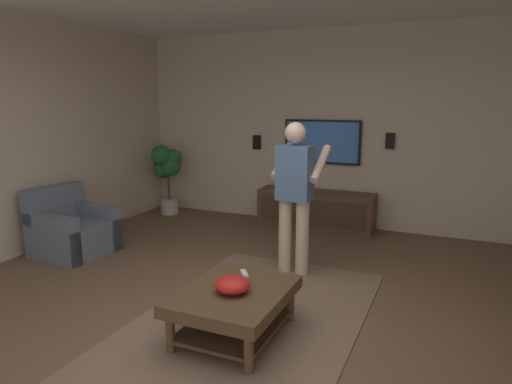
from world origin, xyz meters
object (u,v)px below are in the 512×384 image
object	(u,v)px
potted_plant_tall	(167,168)
remote_white	(244,274)
vase_round	(290,182)
wall_speaker_left	(390,141)
wall_speaker_right	(257,142)
media_console	(316,210)
tv	(322,142)
person_standing	(295,189)
bowl	(233,285)
coffee_table	(234,302)
armchair	(72,231)

from	to	relation	value
potted_plant_tall	remote_white	distance (m)	3.94
vase_round	wall_speaker_left	xyz separation A→B (m)	(0.29, -1.37, 0.64)
vase_round	wall_speaker_right	bearing A→B (deg)	66.30
media_console	wall_speaker_left	bearing A→B (deg)	104.62
tv	remote_white	size ratio (longest dim) A/B	7.64
remote_white	wall_speaker_left	world-z (taller)	wall_speaker_left
person_standing	bowl	distance (m)	1.61
tv	potted_plant_tall	bearing A→B (deg)	-79.97
media_console	potted_plant_tall	xyz separation A→B (m)	(-0.19, 2.46, 0.50)
tv	potted_plant_tall	world-z (taller)	tv
tv	remote_white	xyz separation A→B (m)	(-3.25, -0.27, -0.84)
coffee_table	wall_speaker_left	bearing A→B (deg)	-10.33
potted_plant_tall	bowl	xyz separation A→B (m)	(-3.17, -2.80, -0.31)
remote_white	person_standing	bearing A→B (deg)	141.85
media_console	tv	size ratio (longest dim) A/B	1.48
potted_plant_tall	wall_speaker_left	xyz separation A→B (m)	(0.45, -3.44, 0.53)
armchair	wall_speaker_left	distance (m)	4.37
bowl	remote_white	world-z (taller)	bowl
wall_speaker_left	remote_white	bearing A→B (deg)	167.76
armchair	vase_round	distance (m)	3.07
coffee_table	bowl	world-z (taller)	bowl
media_console	person_standing	size ratio (longest dim) A/B	1.04
person_standing	wall_speaker_left	bearing A→B (deg)	-14.68
armchair	person_standing	bearing A→B (deg)	14.45
potted_plant_tall	wall_speaker_left	bearing A→B (deg)	-82.56
person_standing	wall_speaker_left	xyz separation A→B (m)	(2.08, -0.67, 0.37)
vase_round	wall_speaker_right	distance (m)	0.91
armchair	tv	bearing A→B (deg)	50.80
armchair	potted_plant_tall	xyz separation A→B (m)	(2.12, 0.05, 0.49)
media_console	coffee_table	bearing A→B (deg)	5.58
bowl	wall_speaker_right	distance (m)	3.95
person_standing	wall_speaker_left	world-z (taller)	person_standing
coffee_table	tv	world-z (taller)	tv
potted_plant_tall	media_console	bearing A→B (deg)	-85.48
tv	wall_speaker_left	xyz separation A→B (m)	(0.01, -0.97, 0.05)
armchair	bowl	xyz separation A→B (m)	(-1.04, -2.75, 0.18)
coffee_table	potted_plant_tall	size ratio (longest dim) A/B	0.86
tv	person_standing	distance (m)	2.11
media_console	person_standing	bearing A→B (deg)	9.39
vase_round	wall_speaker_right	xyz separation A→B (m)	(0.29, 0.66, 0.55)
armchair	person_standing	world-z (taller)	person_standing
armchair	vase_round	xyz separation A→B (m)	(2.28, -2.01, 0.38)
armchair	wall_speaker_left	world-z (taller)	wall_speaker_left
media_console	vase_round	size ratio (longest dim) A/B	7.73
armchair	tv	distance (m)	3.65
armchair	wall_speaker_right	world-z (taller)	wall_speaker_right
armchair	potted_plant_tall	distance (m)	2.18
coffee_table	remote_white	bearing A→B (deg)	10.70
tv	wall_speaker_right	distance (m)	1.06
armchair	potted_plant_tall	bearing A→B (deg)	95.49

